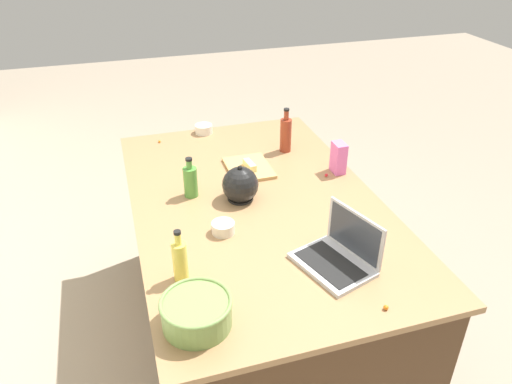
% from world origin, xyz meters
% --- Properties ---
extents(ground_plane, '(12.00, 12.00, 0.00)m').
position_xyz_m(ground_plane, '(0.00, 0.00, 0.00)').
color(ground_plane, gray).
extents(island_counter, '(1.90, 1.19, 0.90)m').
position_xyz_m(island_counter, '(0.00, 0.00, 0.45)').
color(island_counter, '#4C331E').
rests_on(island_counter, ground).
extents(laptop, '(0.36, 0.31, 0.22)m').
position_xyz_m(laptop, '(-0.56, -0.18, 0.95)').
color(laptop, '#B7B7BC').
rests_on(laptop, island_counter).
extents(mixing_bowl_large, '(0.25, 0.25, 0.11)m').
position_xyz_m(mixing_bowl_large, '(-0.72, 0.44, 0.96)').
color(mixing_bowl_large, '#72934C').
rests_on(mixing_bowl_large, island_counter).
extents(bottle_oil, '(0.06, 0.06, 0.23)m').
position_xyz_m(bottle_oil, '(-0.47, 0.45, 0.99)').
color(bottle_oil, '#DBC64C').
rests_on(bottle_oil, island_counter).
extents(bottle_olive, '(0.07, 0.07, 0.21)m').
position_xyz_m(bottle_olive, '(0.14, 0.30, 0.98)').
color(bottle_olive, '#4C8C38').
rests_on(bottle_olive, island_counter).
extents(bottle_soy, '(0.07, 0.07, 0.26)m').
position_xyz_m(bottle_soy, '(0.49, -0.33, 1.01)').
color(bottle_soy, maroon).
rests_on(bottle_soy, island_counter).
extents(kettle, '(0.21, 0.18, 0.20)m').
position_xyz_m(kettle, '(0.04, 0.07, 0.98)').
color(kettle, black).
rests_on(kettle, island_counter).
extents(cutting_board, '(0.29, 0.23, 0.02)m').
position_xyz_m(cutting_board, '(0.32, -0.06, 0.91)').
color(cutting_board, tan).
rests_on(cutting_board, island_counter).
extents(butter_stick_left, '(0.11, 0.05, 0.04)m').
position_xyz_m(butter_stick_left, '(0.31, -0.06, 0.94)').
color(butter_stick_left, '#F4E58C').
rests_on(butter_stick_left, cutting_board).
extents(ramekin_small, '(0.10, 0.10, 0.05)m').
position_xyz_m(ramekin_small, '(-0.21, 0.22, 0.93)').
color(ramekin_small, beige).
rests_on(ramekin_small, island_counter).
extents(ramekin_medium, '(0.11, 0.11, 0.05)m').
position_xyz_m(ramekin_medium, '(0.88, 0.08, 0.93)').
color(ramekin_medium, beige).
rests_on(ramekin_medium, island_counter).
extents(candy_bag, '(0.09, 0.06, 0.17)m').
position_xyz_m(candy_bag, '(0.16, -0.51, 0.99)').
color(candy_bag, pink).
rests_on(candy_bag, island_counter).
extents(candy_0, '(0.02, 0.02, 0.02)m').
position_xyz_m(candy_0, '(-0.85, -0.23, 0.91)').
color(candy_0, orange).
rests_on(candy_0, island_counter).
extents(candy_1, '(0.02, 0.02, 0.02)m').
position_xyz_m(candy_1, '(0.82, 0.37, 0.91)').
color(candy_1, orange).
rests_on(candy_1, island_counter).
extents(candy_3, '(0.02, 0.02, 0.02)m').
position_xyz_m(candy_3, '(0.12, -0.43, 0.91)').
color(candy_3, red).
rests_on(candy_3, island_counter).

